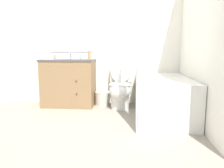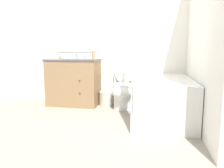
{
  "view_description": "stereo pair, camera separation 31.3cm",
  "coord_description": "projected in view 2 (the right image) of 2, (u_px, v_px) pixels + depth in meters",
  "views": [
    {
      "loc": [
        0.35,
        -2.37,
        0.97
      ],
      "look_at": [
        0.07,
        0.72,
        0.49
      ],
      "focal_mm": 35.0,
      "sensor_mm": 36.0,
      "label": 1
    },
    {
      "loc": [
        0.66,
        -2.32,
        0.97
      ],
      "look_at": [
        0.07,
        0.72,
        0.49
      ],
      "focal_mm": 35.0,
      "sensor_mm": 36.0,
      "label": 2
    }
  ],
  "objects": [
    {
      "name": "shower_curtain",
      "position": [
        134.0,
        53.0,
        2.61
      ],
      "size": [
        0.02,
        0.44,
        1.88
      ],
      "color": "white",
      "rests_on": "ground_plane"
    },
    {
      "name": "bath_towel_folded",
      "position": [
        150.0,
        80.0,
        2.68
      ],
      "size": [
        0.27,
        0.26,
        0.06
      ],
      "color": "silver",
      "rests_on": "bathtub"
    },
    {
      "name": "bathtub",
      "position": [
        164.0,
        98.0,
        3.16
      ],
      "size": [
        0.76,
        1.48,
        0.58
      ],
      "color": "white",
      "rests_on": "ground_plane"
    },
    {
      "name": "soap_dispenser",
      "position": [
        94.0,
        55.0,
        3.74
      ],
      "size": [
        0.06,
        0.06,
        0.17
      ],
      "color": "tan",
      "rests_on": "vanity_cabinet"
    },
    {
      "name": "sink_faucet",
      "position": [
        77.0,
        57.0,
        4.02
      ],
      "size": [
        0.14,
        0.12,
        0.12
      ],
      "color": "silver",
      "rests_on": "vanity_cabinet"
    },
    {
      "name": "hand_towel_folded",
      "position": [
        54.0,
        57.0,
        3.77
      ],
      "size": [
        0.22,
        0.12,
        0.07
      ],
      "color": "beige",
      "rests_on": "vanity_cabinet"
    },
    {
      "name": "wall_back",
      "position": [
        117.0,
        35.0,
        3.91
      ],
      "size": [
        8.0,
        0.06,
        2.5
      ],
      "color": "white",
      "rests_on": "ground_plane"
    },
    {
      "name": "ground_plane",
      "position": [
        94.0,
        135.0,
        2.53
      ],
      "size": [
        14.0,
        14.0,
        0.0
      ],
      "primitive_type": "plane",
      "color": "gray"
    },
    {
      "name": "toilet",
      "position": [
        123.0,
        88.0,
        3.66
      ],
      "size": [
        0.36,
        0.67,
        0.86
      ],
      "color": "white",
      "rests_on": "ground_plane"
    },
    {
      "name": "tissue_box",
      "position": [
        82.0,
        57.0,
        3.91
      ],
      "size": [
        0.11,
        0.12,
        0.1
      ],
      "color": "silver",
      "rests_on": "vanity_cabinet"
    },
    {
      "name": "wall_right",
      "position": [
        199.0,
        29.0,
        2.88
      ],
      "size": [
        0.05,
        2.6,
        2.5
      ],
      "color": "white",
      "rests_on": "ground_plane"
    },
    {
      "name": "wastebasket",
      "position": [
        107.0,
        98.0,
        3.91
      ],
      "size": [
        0.26,
        0.26,
        0.24
      ],
      "color": "#B7B2A8",
      "rests_on": "ground_plane"
    },
    {
      "name": "vanity_cabinet",
      "position": [
        74.0,
        82.0,
        3.91
      ],
      "size": [
        0.91,
        0.54,
        0.82
      ],
      "color": "olive",
      "rests_on": "ground_plane"
    }
  ]
}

